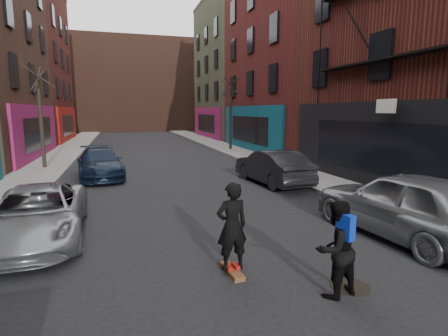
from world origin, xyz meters
TOP-DOWN VIEW (x-y plane):
  - sidewalk_left at (-6.25, 30.00)m, footprint 2.50×84.00m
  - sidewalk_right at (6.25, 30.00)m, footprint 2.50×84.00m
  - buildings_right at (13.50, 16.00)m, footprint 12.00×56.00m
  - building_far at (0.00, 56.00)m, footprint 40.00×10.00m
  - tree_left_far at (-6.20, 18.00)m, footprint 2.00×2.00m
  - tree_right_far at (6.20, 24.00)m, footprint 2.00×2.00m
  - parked_left_far at (-4.25, 6.63)m, footprint 2.37×4.76m
  - parked_left_end at (-3.20, 14.74)m, footprint 2.45×4.93m
  - parked_right_far at (4.49, 4.16)m, footprint 2.46×5.19m
  - parked_right_end at (4.04, 11.14)m, footprint 1.97×4.63m
  - skateboard at (-0.25, 3.53)m, footprint 0.29×0.82m
  - skateboarder at (-0.25, 3.53)m, footprint 0.66×0.47m
  - pedestrian at (1.19, 2.26)m, footprint 0.92×0.79m
  - manhole at (1.64, 2.42)m, footprint 0.82×0.82m

SIDE VIEW (x-z plane):
  - manhole at x=1.64m, z-range 0.00..0.01m
  - skateboard at x=-0.25m, z-range 0.00..0.10m
  - sidewalk_left at x=-6.25m, z-range 0.00..0.13m
  - sidewalk_right at x=6.25m, z-range 0.00..0.13m
  - parked_left_far at x=-4.25m, z-range 0.00..1.29m
  - parked_left_end at x=-3.20m, z-range 0.00..1.38m
  - parked_right_end at x=4.04m, z-range 0.00..1.48m
  - pedestrian at x=1.19m, z-range 0.01..1.68m
  - parked_right_far at x=4.49m, z-range 0.00..1.71m
  - skateboarder at x=-0.25m, z-range 0.10..1.82m
  - tree_left_far at x=-6.20m, z-range 0.13..6.63m
  - tree_right_far at x=6.20m, z-range 0.13..6.93m
  - building_far at x=0.00m, z-range 0.00..14.00m
  - buildings_right at x=13.50m, z-range 0.00..16.00m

